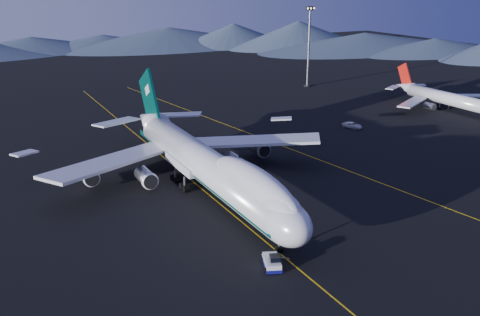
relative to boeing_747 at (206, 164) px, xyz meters
name	(u,v)px	position (x,y,z in m)	size (l,w,h in m)	color
ground	(206,193)	(0.00, -0.03, -5.81)	(500.00, 500.00, 0.00)	black
taxiway_line_main	(206,193)	(0.00, -0.03, -5.80)	(0.25, 220.00, 0.01)	yellow
taxiway_line_side	(308,155)	(30.00, 9.97, -5.80)	(0.25, 200.00, 0.01)	yellow
boeing_747	(206,164)	(0.00, 0.00, 0.00)	(59.62, 72.43, 19.37)	silver
pushback_tug	(272,263)	(-3.00, -29.53, -5.21)	(3.65, 4.91, 1.92)	silver
second_jet	(446,98)	(93.48, 27.79, -2.11)	(38.04, 42.97, 12.23)	silver
service_van	(352,125)	(54.40, 24.27, -5.04)	(2.57, 5.58, 1.55)	silver
floodlight_mast	(309,47)	(77.35, 79.78, 9.00)	(3.61, 2.71, 29.25)	black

